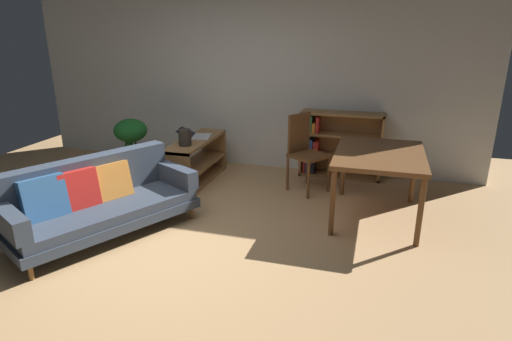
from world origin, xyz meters
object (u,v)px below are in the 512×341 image
at_px(open_laptop, 196,135).
at_px(potted_floor_plant, 131,139).
at_px(dining_chair_near, 304,149).
at_px(media_console, 197,161).
at_px(bookshelf, 336,144).
at_px(desk_speaker, 185,138).
at_px(dining_table, 379,159).
at_px(fabric_couch, 97,199).

xyz_separation_m(open_laptop, potted_floor_plant, (-1.01, -0.01, -0.13)).
bearing_deg(dining_chair_near, media_console, -175.86).
relative_size(potted_floor_plant, bookshelf, 0.70).
relative_size(desk_speaker, bookshelf, 0.18).
height_order(open_laptop, dining_table, dining_table).
xyz_separation_m(fabric_couch, potted_floor_plant, (-0.72, 1.83, 0.12)).
bearing_deg(potted_floor_plant, dining_table, -10.46).
height_order(open_laptop, desk_speaker, desk_speaker).
relative_size(fabric_couch, media_console, 1.55).
bearing_deg(dining_table, potted_floor_plant, 169.54).
relative_size(dining_chair_near, bookshelf, 0.88).
bearing_deg(media_console, potted_floor_plant, 173.99).
bearing_deg(dining_table, dining_chair_near, 145.67).
height_order(potted_floor_plant, dining_chair_near, dining_chair_near).
xyz_separation_m(fabric_couch, open_laptop, (0.29, 1.85, 0.25)).
bearing_deg(fabric_couch, media_console, 78.69).
bearing_deg(dining_table, desk_speaker, 175.02).
distance_m(potted_floor_plant, dining_chair_near, 2.53).
bearing_deg(open_laptop, potted_floor_plant, -179.25).
bearing_deg(dining_table, fabric_couch, -156.34).
relative_size(open_laptop, dining_chair_near, 0.50).
xyz_separation_m(media_console, bookshelf, (1.79, 0.79, 0.17)).
height_order(fabric_couch, desk_speaker, desk_speaker).
distance_m(desk_speaker, dining_chair_near, 1.53).
bearing_deg(bookshelf, open_laptop, -160.09).
height_order(fabric_couch, media_console, fabric_couch).
bearing_deg(desk_speaker, dining_chair_near, 16.08).
distance_m(media_console, potted_floor_plant, 1.09).
height_order(dining_chair_near, bookshelf, dining_chair_near).
bearing_deg(bookshelf, desk_speaker, -148.32).
distance_m(fabric_couch, dining_table, 3.00).
bearing_deg(fabric_couch, potted_floor_plant, 111.42).
distance_m(open_laptop, dining_table, 2.52).
height_order(desk_speaker, potted_floor_plant, desk_speaker).
bearing_deg(bookshelf, media_console, -156.15).
relative_size(potted_floor_plant, dining_table, 0.63).
height_order(media_console, dining_chair_near, dining_chair_near).
bearing_deg(potted_floor_plant, desk_speaker, -22.03).
xyz_separation_m(potted_floor_plant, dining_chair_near, (2.53, -0.01, 0.06)).
height_order(fabric_couch, dining_table, fabric_couch).
height_order(media_console, desk_speaker, desk_speaker).
relative_size(desk_speaker, potted_floor_plant, 0.26).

